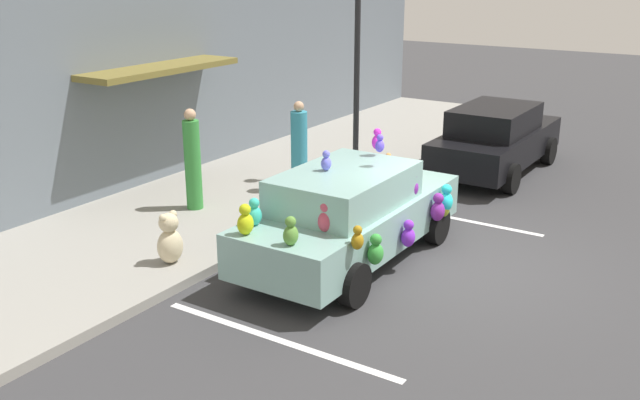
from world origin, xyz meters
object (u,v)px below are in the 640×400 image
teddy_bear_on_sidewalk (170,239)px  pedestrian_walking_past (193,162)px  parked_sedan_behind (496,139)px  street_lamp_post (357,60)px  pedestrian_near_shopfront (299,149)px  plush_covered_car (351,214)px

teddy_bear_on_sidewalk → pedestrian_walking_past: (2.13, 1.44, 0.52)m
parked_sedan_behind → pedestrian_walking_past: bearing=147.4°
teddy_bear_on_sidewalk → pedestrian_walking_past: 2.62m
street_lamp_post → pedestrian_walking_past: street_lamp_post is taller
pedestrian_near_shopfront → pedestrian_walking_past: 2.24m
plush_covered_car → pedestrian_walking_past: 3.57m
parked_sedan_behind → street_lamp_post: bearing=139.1°
plush_covered_car → street_lamp_post: bearing=29.0°
pedestrian_near_shopfront → pedestrian_walking_past: size_ratio=0.96×
teddy_bear_on_sidewalk → pedestrian_walking_past: size_ratio=0.43×
plush_covered_car → pedestrian_walking_past: (0.28, 3.55, 0.25)m
street_lamp_post → pedestrian_near_shopfront: bearing=158.1°
teddy_bear_on_sidewalk → pedestrian_walking_past: bearing=34.0°
plush_covered_car → pedestrian_near_shopfront: plush_covered_car is taller
teddy_bear_on_sidewalk → parked_sedan_behind: bearing=-16.1°
plush_covered_car → pedestrian_walking_past: bearing=85.5°
teddy_bear_on_sidewalk → pedestrian_near_shopfront: 4.17m
street_lamp_post → pedestrian_near_shopfront: (-1.33, 0.53, -1.65)m
pedestrian_near_shopfront → street_lamp_post: bearing=-21.9°
parked_sedan_behind → street_lamp_post: size_ratio=1.06×
teddy_bear_on_sidewalk → plush_covered_car: bearing=-48.8°
plush_covered_car → pedestrian_near_shopfront: bearing=48.1°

